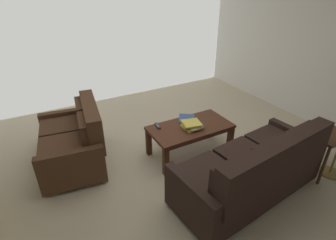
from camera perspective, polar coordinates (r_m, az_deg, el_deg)
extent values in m
cube|color=beige|center=(3.72, 2.13, -9.92)|extent=(5.61, 5.46, 0.01)
cube|color=silver|center=(5.08, 31.63, 13.81)|extent=(0.12, 5.46, 2.73)
cylinder|color=black|center=(4.07, 19.83, -7.47)|extent=(0.05, 0.05, 0.06)
cylinder|color=black|center=(3.20, 2.70, -16.93)|extent=(0.05, 0.05, 0.06)
cylinder|color=black|center=(3.83, 27.51, -11.77)|extent=(0.05, 0.05, 0.06)
cylinder|color=black|center=(2.89, 11.12, -24.17)|extent=(0.05, 0.05, 0.06)
cube|color=black|center=(3.29, 16.91, -11.62)|extent=(1.71, 0.92, 0.38)
cube|color=black|center=(3.55, 22.93, -4.79)|extent=(0.57, 0.72, 0.10)
cube|color=black|center=(3.16, 17.25, -8.10)|extent=(0.57, 0.72, 0.10)
cube|color=black|center=(2.82, 9.93, -12.16)|extent=(0.57, 0.72, 0.10)
cube|color=black|center=(2.92, 22.82, -8.68)|extent=(1.66, 0.34, 0.51)
cube|color=black|center=(3.38, 26.59, -4.23)|extent=(0.50, 0.17, 0.37)
cube|color=black|center=(2.97, 21.10, -7.71)|extent=(0.50, 0.17, 0.37)
cube|color=black|center=(2.60, 13.79, -12.12)|extent=(0.50, 0.17, 0.37)
cube|color=black|center=(3.88, 25.42, -5.41)|extent=(0.17, 0.77, 0.54)
cube|color=black|center=(2.76, 4.79, -17.69)|extent=(0.17, 0.77, 0.54)
cylinder|color=black|center=(4.36, -24.43, -5.84)|extent=(0.06, 0.06, 0.06)
cylinder|color=black|center=(3.65, -24.62, -13.19)|extent=(0.06, 0.06, 0.06)
cylinder|color=black|center=(4.34, -15.94, -4.40)|extent=(0.06, 0.06, 0.06)
cylinder|color=black|center=(3.62, -14.26, -11.51)|extent=(0.06, 0.06, 0.06)
cube|color=#4C301E|center=(3.86, -20.36, -5.97)|extent=(0.91, 1.13, 0.35)
cube|color=#4C301E|center=(3.97, -21.38, -1.29)|extent=(0.74, 0.57, 0.10)
cube|color=#4C301E|center=(3.52, -21.09, -5.21)|extent=(0.74, 0.57, 0.10)
cube|color=#4C301E|center=(3.67, -16.33, -0.19)|extent=(0.32, 1.05, 0.50)
cube|color=#4C301E|center=(3.89, -18.35, 1.24)|extent=(0.18, 0.48, 0.36)
cube|color=#4C301E|center=(3.44, -17.65, -2.44)|extent=(0.18, 0.48, 0.36)
cube|color=#4C301E|center=(4.31, -20.89, -1.15)|extent=(0.78, 0.21, 0.51)
cube|color=#4C301E|center=(3.35, -20.07, -10.18)|extent=(0.78, 0.21, 0.51)
cube|color=#4C2819|center=(3.73, 4.90, -1.59)|extent=(1.17, 0.61, 0.04)
cube|color=#4C2819|center=(3.75, 4.87, -2.19)|extent=(1.08, 0.55, 0.05)
cube|color=#4C2819|center=(4.31, 8.91, -0.98)|extent=(0.07, 0.07, 0.42)
cube|color=#4C2819|center=(3.82, -4.23, -4.88)|extent=(0.07, 0.07, 0.42)
cube|color=#4C2819|center=(3.98, 13.38, -4.16)|extent=(0.07, 0.07, 0.42)
cube|color=#4C2819|center=(3.44, -0.50, -9.04)|extent=(0.07, 0.07, 0.42)
cube|color=#472D1C|center=(3.88, 30.98, -2.35)|extent=(0.51, 0.51, 0.03)
cylinder|color=#472D1C|center=(4.28, 29.15, -3.71)|extent=(0.04, 0.04, 0.57)
cylinder|color=#472D1C|center=(3.94, 25.53, -5.53)|extent=(0.04, 0.04, 0.57)
cylinder|color=#472D1C|center=(3.76, 30.82, -8.64)|extent=(0.04, 0.04, 0.57)
cylinder|color=olive|center=(4.18, 31.78, -9.73)|extent=(0.28, 0.28, 0.02)
cube|color=#E0CC4C|center=(3.68, 5.17, -1.44)|extent=(0.25, 0.24, 0.03)
cube|color=silver|center=(3.66, 5.40, -1.16)|extent=(0.21, 0.26, 0.02)
cube|color=#E0CC4C|center=(3.66, 5.03, -0.81)|extent=(0.30, 0.32, 0.03)
cube|color=#E0CC4C|center=(3.63, 5.19, -0.66)|extent=(0.29, 0.28, 0.02)
cube|color=black|center=(3.69, -2.29, -1.29)|extent=(0.07, 0.16, 0.02)
cube|color=#59595B|center=(3.69, -2.29, -1.14)|extent=(0.05, 0.11, 0.00)
cube|color=#385693|center=(3.91, 4.08, 0.37)|extent=(0.35, 0.36, 0.01)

